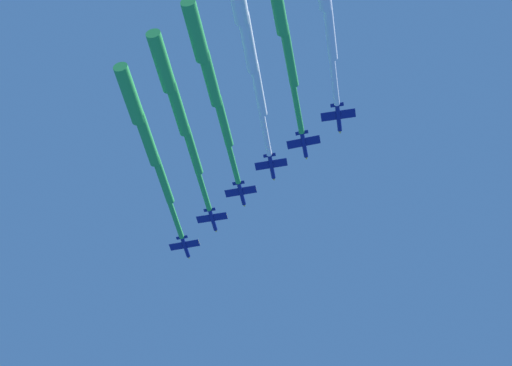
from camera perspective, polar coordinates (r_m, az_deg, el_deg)
jet_lead at (r=222.90m, az=-7.01°, el=2.89°), size 68.01×25.66×3.82m
jet_port_inner at (r=217.48m, az=-5.06°, el=4.88°), size 66.67×25.02×3.76m
jet_starboard_inner at (r=212.07m, az=-2.99°, el=6.76°), size 64.97×24.41×3.79m
jet_port_mid at (r=206.08m, az=-0.54°, el=9.02°), size 64.72×26.08×3.83m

